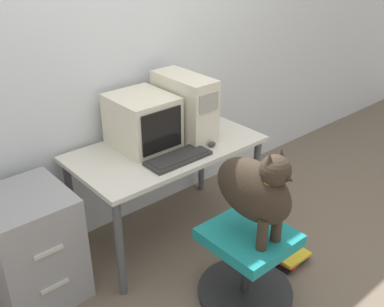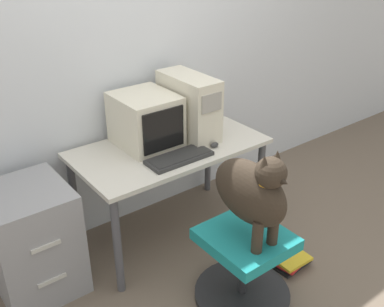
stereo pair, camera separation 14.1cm
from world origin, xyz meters
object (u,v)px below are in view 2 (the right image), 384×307
at_px(office_chair, 244,266).
at_px(dog, 252,191).
at_px(crt_monitor, 146,120).
at_px(keyboard, 179,157).
at_px(filing_cabinet, 32,240).
at_px(pc_tower, 189,106).
at_px(book_stack_floor, 291,260).

relative_size(office_chair, dog, 1.02).
bearing_deg(dog, crt_monitor, 94.21).
relative_size(keyboard, filing_cabinet, 0.62).
bearing_deg(keyboard, pc_tower, 43.73).
xyz_separation_m(pc_tower, keyboard, (-0.27, -0.26, -0.20)).
relative_size(office_chair, book_stack_floor, 2.13).
distance_m(pc_tower, filing_cabinet, 1.31).
xyz_separation_m(pc_tower, filing_cabinet, (-1.17, -0.01, -0.58)).
xyz_separation_m(crt_monitor, filing_cabinet, (-0.87, -0.07, -0.53)).
height_order(office_chair, book_stack_floor, office_chair).
bearing_deg(book_stack_floor, crt_monitor, 119.73).
xyz_separation_m(keyboard, dog, (0.03, -0.62, 0.05)).
height_order(crt_monitor, dog, crt_monitor).
height_order(keyboard, filing_cabinet, keyboard).
bearing_deg(crt_monitor, keyboard, -83.07).
bearing_deg(filing_cabinet, pc_tower, 0.26).
bearing_deg(pc_tower, office_chair, -105.72).
height_order(crt_monitor, pc_tower, pc_tower).
bearing_deg(pc_tower, filing_cabinet, -179.74).
xyz_separation_m(dog, filing_cabinet, (-0.93, 0.87, -0.42)).
bearing_deg(book_stack_floor, office_chair, -179.13).
distance_m(crt_monitor, keyboard, 0.36).
distance_m(crt_monitor, filing_cabinet, 1.02).
bearing_deg(keyboard, filing_cabinet, 164.41).
distance_m(keyboard, filing_cabinet, 1.01).
height_order(keyboard, book_stack_floor, keyboard).
distance_m(crt_monitor, book_stack_floor, 1.34).
xyz_separation_m(crt_monitor, dog, (0.07, -0.94, -0.11)).
distance_m(pc_tower, dog, 0.92).
height_order(crt_monitor, office_chair, crt_monitor).
bearing_deg(pc_tower, keyboard, -136.27).
distance_m(keyboard, office_chair, 0.77).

